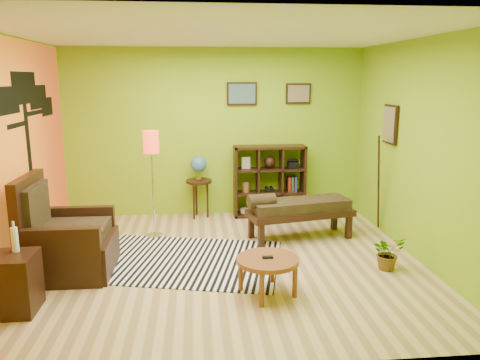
{
  "coord_description": "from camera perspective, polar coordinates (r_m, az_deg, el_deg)",
  "views": [
    {
      "loc": [
        -0.34,
        -5.61,
        2.29
      ],
      "look_at": [
        0.21,
        0.09,
        1.05
      ],
      "focal_mm": 35.0,
      "sensor_mm": 36.0,
      "label": 1
    }
  ],
  "objects": [
    {
      "name": "ground",
      "position": [
        6.07,
        -1.95,
        -9.97
      ],
      "size": [
        5.0,
        5.0,
        0.0
      ],
      "primitive_type": "plane",
      "color": "tan",
      "rests_on": "ground"
    },
    {
      "name": "room_shell",
      "position": [
        5.65,
        -3.04,
        7.22
      ],
      "size": [
        5.04,
        4.54,
        2.82
      ],
      "color": "#80B017",
      "rests_on": "ground"
    },
    {
      "name": "zebra_rug",
      "position": [
        6.15,
        -6.7,
        -9.68
      ],
      "size": [
        2.7,
        2.18,
        0.01
      ],
      "primitive_type": "cube",
      "rotation": [
        0.0,
        0.0,
        -0.23
      ],
      "color": "white",
      "rests_on": "ground"
    },
    {
      "name": "coffee_table",
      "position": [
        5.11,
        3.38,
        -10.08
      ],
      "size": [
        0.67,
        0.67,
        0.43
      ],
      "color": "brown",
      "rests_on": "ground"
    },
    {
      "name": "armchair",
      "position": [
        6.01,
        -20.63,
        -7.3
      ],
      "size": [
        0.99,
        1.01,
        1.2
      ],
      "color": "black",
      "rests_on": "ground"
    },
    {
      "name": "side_cabinet",
      "position": [
        5.28,
        -26.22,
        -11.21
      ],
      "size": [
        0.51,
        0.46,
        0.91
      ],
      "color": "black",
      "rests_on": "ground"
    },
    {
      "name": "floor_lamp",
      "position": [
        6.82,
        -10.75,
        3.42
      ],
      "size": [
        0.24,
        0.24,
        1.57
      ],
      "color": "silver",
      "rests_on": "ground"
    },
    {
      "name": "globe_table",
      "position": [
        7.76,
        -5.06,
        1.07
      ],
      "size": [
        0.43,
        0.43,
        1.05
      ],
      "color": "black",
      "rests_on": "ground"
    },
    {
      "name": "cube_shelf",
      "position": [
        7.92,
        3.7,
        -0.12
      ],
      "size": [
        1.2,
        0.35,
        1.2
      ],
      "color": "black",
      "rests_on": "ground"
    },
    {
      "name": "bench",
      "position": [
        6.83,
        7.03,
        -3.47
      ],
      "size": [
        1.61,
        0.84,
        0.71
      ],
      "color": "black",
      "rests_on": "ground"
    },
    {
      "name": "potted_plant",
      "position": [
        6.08,
        17.56,
        -8.84
      ],
      "size": [
        0.47,
        0.5,
        0.33
      ],
      "primitive_type": "imported",
      "rotation": [
        0.0,
        0.0,
        0.23
      ],
      "color": "#26661E",
      "rests_on": "ground"
    }
  ]
}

